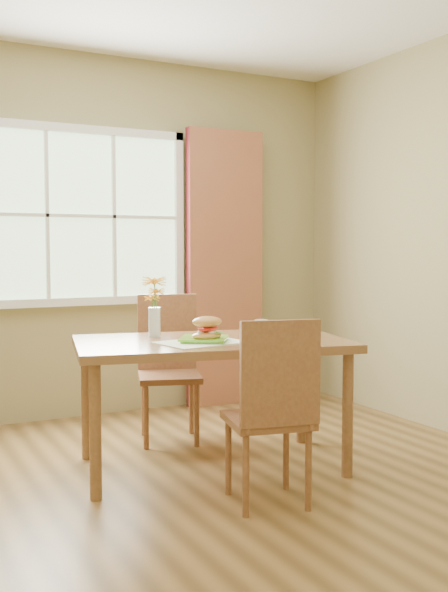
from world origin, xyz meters
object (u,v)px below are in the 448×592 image
(dining_table, at_px, (212,353))
(chair_near, at_px, (273,405))
(chair_far, at_px, (168,360))
(water_glass, at_px, (261,330))
(flower_vase, at_px, (154,300))
(croissant_sandwich, at_px, (207,328))

(dining_table, height_order, chair_near, chair_near)
(chair_near, xyz_separation_m, chair_far, (0.04, 1.40, 0.01))
(chair_far, distance_m, water_glass, 0.90)
(chair_near, relative_size, flower_vase, 2.61)
(dining_table, relative_size, chair_far, 1.76)
(flower_vase, bearing_deg, dining_table, -46.80)
(water_glass, bearing_deg, chair_near, -115.52)
(chair_near, bearing_deg, chair_far, 100.87)
(dining_table, xyz_separation_m, chair_far, (0.03, 0.70, -0.14))
(dining_table, xyz_separation_m, croissant_sandwich, (-0.09, -0.12, 0.16))
(croissant_sandwich, bearing_deg, chair_far, 82.49)
(flower_vase, bearing_deg, chair_far, 58.23)
(croissant_sandwich, relative_size, flower_vase, 0.51)
(flower_vase, bearing_deg, croissant_sandwich, -67.67)
(dining_table, distance_m, flower_vase, 0.46)
(chair_near, bearing_deg, water_glass, 77.15)
(chair_far, bearing_deg, chair_near, -73.26)
(chair_near, xyz_separation_m, flower_vase, (-0.23, 0.96, 0.45))
(chair_far, xyz_separation_m, flower_vase, (-0.27, -0.44, 0.44))
(water_glass, bearing_deg, croissant_sandwich, 178.78)
(dining_table, distance_m, water_glass, 0.31)
(chair_far, bearing_deg, water_glass, -56.08)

